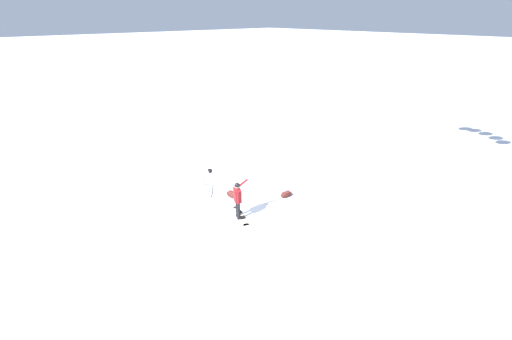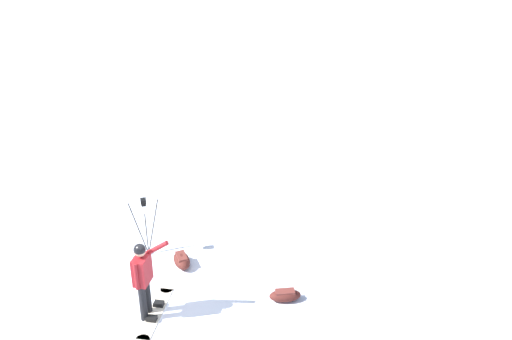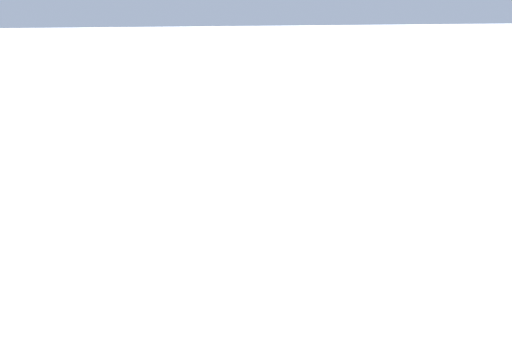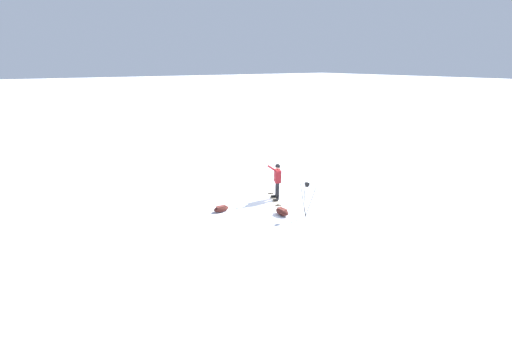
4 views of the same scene
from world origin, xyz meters
The scene contains 6 objects.
ground_plane centered at (0.00, 0.00, 0.00)m, with size 300.00×300.00×0.00m, color white.
snowboarder centered at (0.63, -0.05, 1.01)m, with size 0.75×0.47×1.68m.
snowboard centered at (0.47, -0.08, 0.02)m, with size 0.85×1.66×0.10m.
gear_bag_large centered at (-0.22, -1.53, 0.15)m, with size 0.42×0.67×0.29m.
camera_tripod centered at (0.48, -2.16, 1.02)m, with size 0.68×0.61×1.45m.
gear_bag_small centered at (-2.12, 0.13, 0.13)m, with size 0.68×0.38×0.24m.
Camera 4 is at (-7.75, -11.00, 5.87)m, focal length 22.94 mm.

